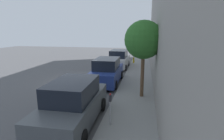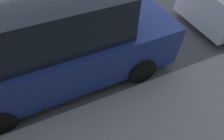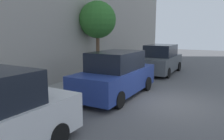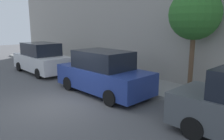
# 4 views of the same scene
# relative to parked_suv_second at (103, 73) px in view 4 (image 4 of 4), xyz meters

# --- Properties ---
(ground_plane) EXTENTS (60.00, 60.00, 0.00)m
(ground_plane) POSITION_rel_parked_suv_second_xyz_m (-2.34, 0.01, -0.93)
(ground_plane) COLOR #515154
(sidewalk) EXTENTS (2.42, 32.00, 0.15)m
(sidewalk) POSITION_rel_parked_suv_second_xyz_m (2.37, 0.01, -0.86)
(sidewalk) COLOR gray
(sidewalk) RESTS_ON ground_plane
(parked_suv_second) EXTENTS (2.08, 4.82, 1.98)m
(parked_suv_second) POSITION_rel_parked_suv_second_xyz_m (0.00, 0.00, 0.00)
(parked_suv_second) COLOR navy
(parked_suv_second) RESTS_ON ground_plane
(parked_suv_third) EXTENTS (2.08, 4.82, 1.98)m
(parked_suv_third) POSITION_rel_parked_suv_second_xyz_m (-0.01, 6.22, 0.00)
(parked_suv_third) COLOR silver
(parked_suv_third) RESTS_ON ground_plane
(street_tree) EXTENTS (2.23, 2.23, 4.54)m
(street_tree) POSITION_rel_parked_suv_second_xyz_m (2.82, -2.83, 2.62)
(street_tree) COLOR brown
(street_tree) RESTS_ON sidewalk
(fire_hydrant) EXTENTS (0.20, 0.20, 0.69)m
(fire_hydrant) POSITION_rel_parked_suv_second_xyz_m (1.51, 8.68, -0.44)
(fire_hydrant) COLOR gold
(fire_hydrant) RESTS_ON sidewalk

